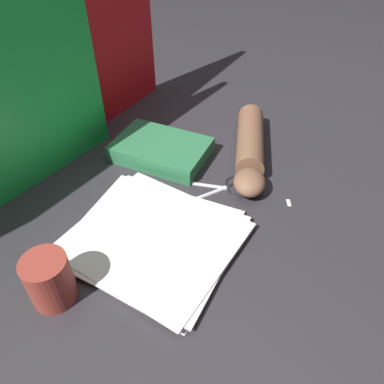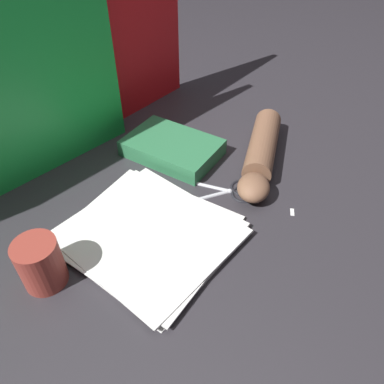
# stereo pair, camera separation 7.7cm
# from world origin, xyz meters

# --- Properties ---
(ground_plane) EXTENTS (6.00, 6.00, 0.00)m
(ground_plane) POSITION_xyz_m (0.00, 0.00, 0.00)
(ground_plane) COLOR #2D2B30
(backdrop_panel_center) EXTENTS (0.55, 0.05, 0.52)m
(backdrop_panel_center) POSITION_xyz_m (0.21, 0.36, 0.26)
(backdrop_panel_center) COLOR red
(backdrop_panel_center) RESTS_ON ground_plane
(paper_stack) EXTENTS (0.31, 0.34, 0.02)m
(paper_stack) POSITION_xyz_m (-0.08, -0.01, 0.01)
(paper_stack) COLOR white
(paper_stack) RESTS_ON ground_plane
(book_closed) EXTENTS (0.17, 0.24, 0.04)m
(book_closed) POSITION_xyz_m (0.17, 0.13, 0.02)
(book_closed) COLOR #2D7247
(book_closed) RESTS_ON ground_plane
(scissors) EXTENTS (0.15, 0.16, 0.01)m
(scissors) POSITION_xyz_m (0.14, -0.08, 0.00)
(scissors) COLOR silver
(scissors) RESTS_ON ground_plane
(hand_forearm) EXTENTS (0.34, 0.18, 0.07)m
(hand_forearm) POSITION_xyz_m (0.27, -0.08, 0.03)
(hand_forearm) COLOR brown
(hand_forearm) RESTS_ON ground_plane
(paper_scrap_near) EXTENTS (0.02, 0.02, 0.00)m
(paper_scrap_near) POSITION_xyz_m (0.16, -0.22, 0.00)
(paper_scrap_near) COLOR white
(paper_scrap_near) RESTS_ON ground_plane
(paper_scrap_mid) EXTENTS (0.03, 0.02, 0.00)m
(paper_scrap_mid) POSITION_xyz_m (0.15, -0.13, 0.00)
(paper_scrap_mid) COLOR white
(paper_scrap_mid) RESTS_ON ground_plane
(mug) EXTENTS (0.08, 0.08, 0.10)m
(mug) POSITION_xyz_m (-0.26, 0.07, 0.05)
(mug) COLOR #99382D
(mug) RESTS_ON ground_plane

